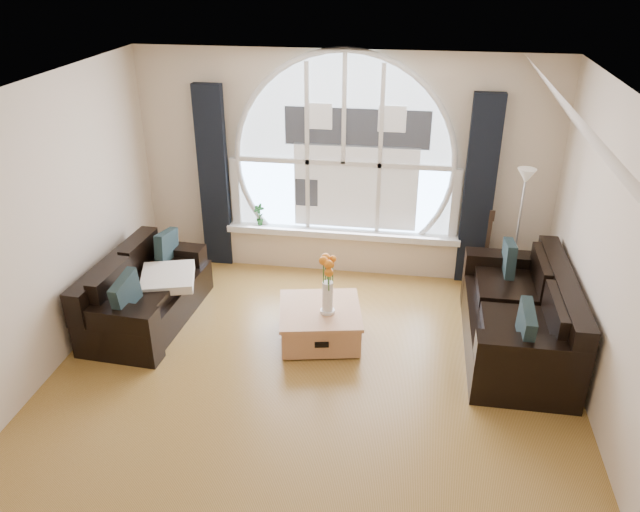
{
  "coord_description": "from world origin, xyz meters",
  "views": [
    {
      "loc": [
        0.83,
        -4.37,
        3.71
      ],
      "look_at": [
        0.0,
        0.9,
        1.05
      ],
      "focal_mm": 34.87,
      "sensor_mm": 36.0,
      "label": 1
    }
  ],
  "objects_px": {
    "sofa_right": "(517,315)",
    "coffee_chest": "(320,322)",
    "vase_flowers": "(328,279)",
    "floor_lamp": "(517,237)",
    "potted_plant": "(259,215)",
    "guitar": "(486,249)",
    "sofa_left": "(146,288)"
  },
  "relations": [
    {
      "from": "floor_lamp",
      "to": "potted_plant",
      "type": "height_order",
      "value": "floor_lamp"
    },
    {
      "from": "sofa_left",
      "to": "guitar",
      "type": "xyz_separation_m",
      "value": [
        3.68,
        1.28,
        0.13
      ]
    },
    {
      "from": "sofa_right",
      "to": "guitar",
      "type": "distance_m",
      "value": 1.26
    },
    {
      "from": "coffee_chest",
      "to": "potted_plant",
      "type": "xyz_separation_m",
      "value": [
        -1.03,
        1.6,
        0.49
      ]
    },
    {
      "from": "potted_plant",
      "to": "guitar",
      "type": "bearing_deg",
      "value": -4.89
    },
    {
      "from": "sofa_left",
      "to": "vase_flowers",
      "type": "xyz_separation_m",
      "value": [
        2.01,
        -0.13,
        0.36
      ]
    },
    {
      "from": "potted_plant",
      "to": "vase_flowers",
      "type": "bearing_deg",
      "value": -56.1
    },
    {
      "from": "coffee_chest",
      "to": "vase_flowers",
      "type": "height_order",
      "value": "vase_flowers"
    },
    {
      "from": "sofa_left",
      "to": "floor_lamp",
      "type": "xyz_separation_m",
      "value": [
        3.97,
        1.07,
        0.4
      ]
    },
    {
      "from": "sofa_right",
      "to": "coffee_chest",
      "type": "distance_m",
      "value": 2.0
    },
    {
      "from": "sofa_right",
      "to": "floor_lamp",
      "type": "xyz_separation_m",
      "value": [
        0.06,
        1.02,
        0.4
      ]
    },
    {
      "from": "vase_flowers",
      "to": "coffee_chest",
      "type": "bearing_deg",
      "value": 146.98
    },
    {
      "from": "coffee_chest",
      "to": "guitar",
      "type": "relative_size",
      "value": 0.78
    },
    {
      "from": "sofa_left",
      "to": "floor_lamp",
      "type": "distance_m",
      "value": 4.13
    },
    {
      "from": "coffee_chest",
      "to": "floor_lamp",
      "type": "height_order",
      "value": "floor_lamp"
    },
    {
      "from": "sofa_right",
      "to": "potted_plant",
      "type": "height_order",
      "value": "sofa_right"
    },
    {
      "from": "guitar",
      "to": "potted_plant",
      "type": "bearing_deg",
      "value": -173.15
    },
    {
      "from": "coffee_chest",
      "to": "floor_lamp",
      "type": "relative_size",
      "value": 0.52
    },
    {
      "from": "floor_lamp",
      "to": "guitar",
      "type": "height_order",
      "value": "floor_lamp"
    },
    {
      "from": "coffee_chest",
      "to": "guitar",
      "type": "height_order",
      "value": "guitar"
    },
    {
      "from": "vase_flowers",
      "to": "potted_plant",
      "type": "relative_size",
      "value": 2.52
    },
    {
      "from": "guitar",
      "to": "sofa_left",
      "type": "bearing_deg",
      "value": -149.05
    },
    {
      "from": "sofa_left",
      "to": "sofa_right",
      "type": "relative_size",
      "value": 0.86
    },
    {
      "from": "floor_lamp",
      "to": "potted_plant",
      "type": "relative_size",
      "value": 5.76
    },
    {
      "from": "sofa_right",
      "to": "vase_flowers",
      "type": "distance_m",
      "value": 1.94
    },
    {
      "from": "vase_flowers",
      "to": "potted_plant",
      "type": "distance_m",
      "value": 2.0
    },
    {
      "from": "vase_flowers",
      "to": "guitar",
      "type": "relative_size",
      "value": 0.66
    },
    {
      "from": "floor_lamp",
      "to": "guitar",
      "type": "distance_m",
      "value": 0.45
    },
    {
      "from": "vase_flowers",
      "to": "guitar",
      "type": "xyz_separation_m",
      "value": [
        1.68,
        1.42,
        -0.23
      ]
    },
    {
      "from": "sofa_left",
      "to": "potted_plant",
      "type": "distance_m",
      "value": 1.79
    },
    {
      "from": "sofa_right",
      "to": "coffee_chest",
      "type": "bearing_deg",
      "value": -176.18
    },
    {
      "from": "floor_lamp",
      "to": "coffee_chest",
      "type": "bearing_deg",
      "value": -150.72
    }
  ]
}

